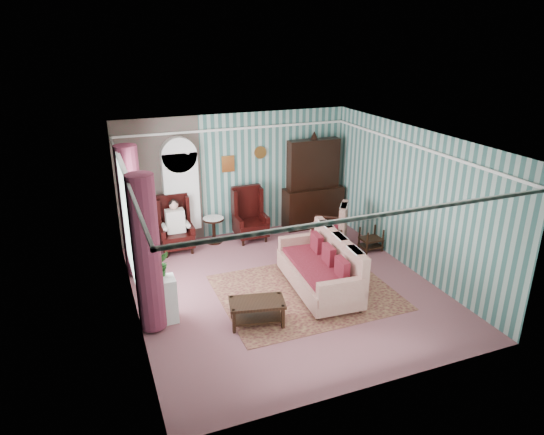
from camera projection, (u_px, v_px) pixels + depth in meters
name	position (u px, v px, depth m)	size (l,w,h in m)	color
floor	(285.00, 288.00, 9.32)	(6.00, 6.00, 0.00)	#864E56
room_shell	(250.00, 189.00, 8.55)	(5.53, 6.02, 2.91)	#3A6A63
bookcase	(182.00, 197.00, 10.93)	(0.80, 0.28, 2.24)	white
dresser_hutch	(314.00, 181.00, 11.91)	(1.50, 0.56, 2.36)	black
wingback_left	(175.00, 225.00, 10.69)	(0.76, 0.80, 1.25)	black
wingback_right	(250.00, 215.00, 11.28)	(0.76, 0.80, 1.25)	black
seated_woman	(176.00, 226.00, 10.70)	(0.44, 0.40, 1.18)	white
round_side_table	(214.00, 230.00, 11.24)	(0.50, 0.50, 0.60)	black
nest_table	(371.00, 239.00, 10.85)	(0.45, 0.38, 0.54)	black
plant_stand	(160.00, 301.00, 8.11)	(0.55, 0.35, 0.80)	silver
rug	(306.00, 292.00, 9.16)	(3.20, 2.60, 0.01)	#4B2019
sofa	(319.00, 264.00, 9.05)	(2.17, 0.96, 1.12)	beige
floral_armchair	(328.00, 226.00, 10.89)	(0.87, 0.75, 1.04)	beige
coffee_table	(257.00, 312.00, 8.11)	(0.92, 0.52, 0.43)	black
potted_plant_a	(156.00, 273.00, 7.75)	(0.37, 0.32, 0.41)	#1E4E18
potted_plant_b	(162.00, 263.00, 8.03)	(0.24, 0.19, 0.44)	#16481A
potted_plant_c	(153.00, 267.00, 7.98)	(0.20, 0.20, 0.37)	#1A561F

